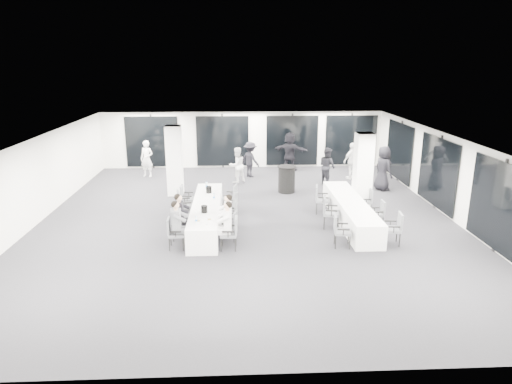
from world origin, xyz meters
TOP-DOWN VIEW (x-y plane):
  - room at (0.89, 1.11)m, footprint 14.04×16.04m
  - column_left at (-2.80, 3.20)m, footprint 0.60×0.60m
  - column_right at (4.20, 1.00)m, footprint 0.60×0.60m
  - banquet_table_main at (-1.35, -0.45)m, footprint 0.90×5.00m
  - banquet_table_side at (3.46, -0.36)m, footprint 0.90×5.00m
  - cocktail_table at (1.72, 3.32)m, footprint 0.79×0.79m
  - chair_main_left_near at (-2.18, -2.36)m, footprint 0.47×0.53m
  - chair_main_left_second at (-2.18, -1.66)m, footprint 0.54×0.57m
  - chair_main_left_mid at (-2.17, -0.73)m, footprint 0.52×0.54m
  - chair_main_left_fourth at (-2.18, 0.18)m, footprint 0.59×0.63m
  - chair_main_left_far at (-2.18, 1.06)m, footprint 0.49×0.55m
  - chair_main_right_near at (-0.51, -2.48)m, footprint 0.51×0.56m
  - chair_main_right_second at (-0.52, -1.80)m, footprint 0.54×0.57m
  - chair_main_right_mid at (-0.51, -0.83)m, footprint 0.51×0.56m
  - chair_main_right_fourth at (-0.52, 0.12)m, footprint 0.56×0.58m
  - chair_main_right_far at (-0.52, 1.10)m, footprint 0.56×0.59m
  - chair_side_left_near at (2.63, -2.45)m, footprint 0.55×0.59m
  - chair_side_left_mid at (2.63, -0.87)m, footprint 0.62×0.65m
  - chair_side_left_far at (2.63, 0.61)m, footprint 0.59×0.62m
  - chair_side_right_near at (4.30, -2.34)m, footprint 0.55×0.59m
  - chair_side_right_mid at (4.29, -0.81)m, footprint 0.45×0.50m
  - chair_side_right_far at (4.29, 0.54)m, footprint 0.46×0.51m
  - seated_guest_a at (-2.01, -2.36)m, footprint 0.50×0.38m
  - seated_guest_b at (-2.01, -1.65)m, footprint 0.50×0.38m
  - seated_guest_c at (-0.68, -2.48)m, footprint 0.50×0.38m
  - seated_guest_d at (-0.68, -1.78)m, footprint 0.50×0.38m
  - standing_guest_b at (-0.30, 4.96)m, footprint 1.01×0.91m
  - standing_guest_c at (0.33, 5.98)m, footprint 1.25×1.31m
  - standing_guest_d at (4.96, 5.38)m, footprint 1.28×1.05m
  - standing_guest_e at (5.77, 3.47)m, footprint 0.95×1.17m
  - standing_guest_f at (2.31, 7.20)m, footprint 2.09×1.62m
  - standing_guest_g at (-4.49, 6.27)m, footprint 0.84×0.76m
  - standing_guest_h at (3.62, 4.45)m, footprint 0.89×1.04m
  - ice_bucket_near at (-1.35, -1.38)m, footprint 0.19×0.19m
  - ice_bucket_far at (-1.32, 0.78)m, footprint 0.20×0.20m
  - water_bottle_a at (-1.52, -2.30)m, footprint 0.06×0.06m
  - water_bottle_b at (-1.11, -0.03)m, footprint 0.06×0.06m
  - water_bottle_c at (-1.43, 1.32)m, footprint 0.08×0.08m
  - plate_a at (-1.49, -2.16)m, footprint 0.22×0.22m
  - plate_b at (-1.17, -2.06)m, footprint 0.21×0.21m
  - plate_c at (-1.40, -1.13)m, footprint 0.20×0.20m
  - wine_glass at (-1.22, -2.46)m, footprint 0.08×0.08m

SIDE VIEW (x-z plane):
  - banquet_table_main at x=-1.35m, z-range 0.00..0.75m
  - banquet_table_side at x=3.46m, z-range 0.00..0.75m
  - chair_main_left_mid at x=-2.17m, z-range 0.06..0.92m
  - chair_side_right_mid at x=4.29m, z-range 0.06..0.92m
  - chair_side_right_far at x=4.29m, z-range 0.06..0.93m
  - chair_main_right_second at x=-0.52m, z-range 0.06..0.97m
  - chair_main_right_fourth at x=-0.52m, z-range 0.06..0.98m
  - chair_main_left_near at x=-2.18m, z-range 0.06..0.98m
  - chair_main_left_second at x=-2.18m, z-range 0.07..1.00m
  - chair_main_right_far at x=-0.52m, z-range 0.07..1.01m
  - chair_main_right_mid at x=-0.51m, z-range 0.07..1.01m
  - chair_main_left_far at x=-2.18m, z-range 0.07..1.01m
  - chair_main_right_near at x=-0.51m, z-range 0.07..1.03m
  - chair_side_left_near at x=2.63m, z-range 0.07..1.03m
  - chair_side_right_near at x=4.30m, z-range 0.07..1.04m
  - cocktail_table at x=1.72m, z-range 0.01..1.10m
  - chair_main_left_fourth at x=-2.18m, z-range 0.07..1.07m
  - chair_side_left_far at x=2.63m, z-range 0.07..1.07m
  - chair_side_left_mid at x=2.63m, z-range 0.07..1.10m
  - plate_a at x=-1.49m, z-range 0.75..0.78m
  - plate_b at x=-1.17m, z-range 0.75..0.78m
  - plate_c at x=-1.40m, z-range 0.75..0.78m
  - seated_guest_a at x=-2.01m, z-range 0.09..1.53m
  - seated_guest_b at x=-2.01m, z-range 0.09..1.53m
  - seated_guest_c at x=-0.68m, z-range 0.09..1.53m
  - seated_guest_d at x=-0.68m, z-range 0.09..1.53m
  - water_bottle_a at x=-1.52m, z-range 0.75..0.95m
  - water_bottle_b at x=-1.11m, z-range 0.75..0.95m
  - ice_bucket_near at x=-1.35m, z-range 0.75..0.97m
  - ice_bucket_far at x=-1.32m, z-range 0.75..0.98m
  - water_bottle_c at x=-1.43m, z-range 0.75..0.99m
  - standing_guest_b at x=-0.30m, z-range 0.00..1.79m
  - wine_glass at x=-1.22m, z-range 0.80..1.01m
  - standing_guest_h at x=3.62m, z-range 0.00..1.85m
  - standing_guest_c at x=0.33m, z-range 0.00..1.86m
  - standing_guest_d at x=4.96m, z-range 0.00..1.90m
  - standing_guest_g at x=-4.49m, z-range 0.00..1.91m
  - standing_guest_e at x=5.77m, z-range 0.00..2.11m
  - standing_guest_f at x=2.31m, z-range 0.00..2.15m
  - room at x=0.89m, z-range -0.03..2.81m
  - column_left at x=-2.80m, z-range 0.00..2.80m
  - column_right at x=4.20m, z-range 0.00..2.80m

